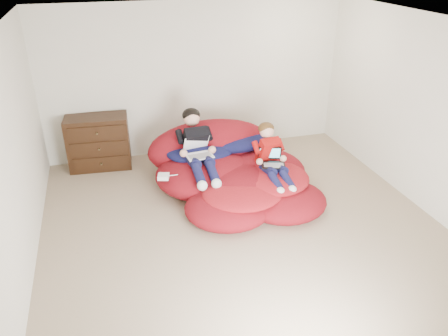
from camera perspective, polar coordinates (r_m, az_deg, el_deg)
The scene contains 9 objects.
room_shell at distance 5.58m, azimuth 2.42°, elevation -5.64°, with size 5.10×5.10×2.77m.
dresser at distance 7.25m, azimuth -16.05°, elevation 3.25°, with size 0.99×0.58×0.86m.
beanbag_pile at distance 6.41m, azimuth 1.06°, elevation -0.46°, with size 2.28×2.38×0.92m.
cream_pillow at distance 6.77m, azimuth -3.97°, elevation 4.35°, with size 0.46×0.29×0.29m, color beige.
older_boy at distance 6.26m, azimuth -3.58°, elevation 3.20°, with size 0.37×1.23×0.78m.
younger_boy at distance 6.13m, azimuth 6.19°, elevation 1.82°, with size 0.34×0.97×0.71m.
laptop_white at distance 6.21m, azimuth -3.40°, elevation 2.38°, with size 0.39×0.42×0.24m.
laptop_black at distance 6.13m, azimuth 6.26°, elevation 1.09°, with size 0.38×0.40×0.23m.
power_adapter at distance 6.01m, azimuth -7.91°, elevation -1.11°, with size 0.15×0.15×0.06m, color white.
Camera 1 is at (-1.53, -4.43, 3.24)m, focal length 35.00 mm.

